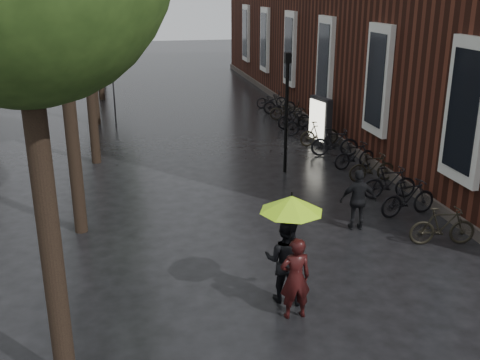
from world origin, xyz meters
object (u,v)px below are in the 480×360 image
object	(u,v)px
lamp_post	(287,102)
person_black	(285,260)
ad_lightbox	(320,121)
person_burgundy	(295,278)
pedestrian_walking	(358,200)
parked_bicycles	(326,138)

from	to	relation	value
lamp_post	person_black	bearing A→B (deg)	-106.34
ad_lightbox	lamp_post	bearing A→B (deg)	-139.68
person_burgundy	pedestrian_walking	size ratio (longest dim) A/B	1.02
person_black	pedestrian_walking	size ratio (longest dim) A/B	1.09
person_black	lamp_post	distance (m)	8.29
person_black	pedestrian_walking	bearing A→B (deg)	-105.90
person_black	ad_lightbox	distance (m)	11.78
parked_bicycles	ad_lightbox	distance (m)	0.91
ad_lightbox	parked_bicycles	bearing A→B (deg)	-104.50
person_black	ad_lightbox	size ratio (longest dim) A/B	0.92
person_burgundy	parked_bicycles	distance (m)	11.63
person_burgundy	ad_lightbox	distance (m)	12.36
pedestrian_walking	ad_lightbox	world-z (taller)	ad_lightbox
person_burgundy	lamp_post	xyz separation A→B (m)	(2.28, 8.45, 1.58)
ad_lightbox	person_black	bearing A→B (deg)	-125.50
person_burgundy	person_black	xyz separation A→B (m)	(-0.01, 0.63, 0.06)
person_black	ad_lightbox	world-z (taller)	ad_lightbox
person_black	parked_bicycles	distance (m)	11.06
person_black	person_burgundy	bearing A→B (deg)	118.38
pedestrian_walking	ad_lightbox	size ratio (longest dim) A/B	0.84
person_burgundy	lamp_post	distance (m)	8.89
person_burgundy	ad_lightbox	bearing A→B (deg)	-113.06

